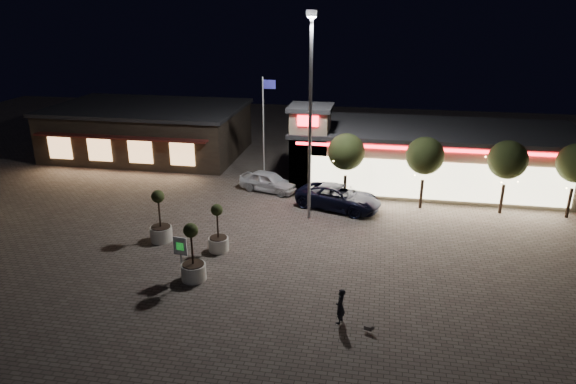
% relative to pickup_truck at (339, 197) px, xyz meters
% --- Properties ---
extents(ground, '(90.00, 90.00, 0.00)m').
position_rel_pickup_truck_xyz_m(ground, '(-3.69, -9.95, -0.77)').
color(ground, '#685C54').
rests_on(ground, ground).
extents(retail_building, '(20.40, 8.40, 6.10)m').
position_rel_pickup_truck_xyz_m(retail_building, '(5.82, 5.86, 1.44)').
color(retail_building, tan).
rests_on(retail_building, ground).
extents(restaurant_building, '(16.40, 11.00, 4.30)m').
position_rel_pickup_truck_xyz_m(restaurant_building, '(-17.69, 10.02, 1.39)').
color(restaurant_building, '#382D23').
rests_on(restaurant_building, ground).
extents(floodlight_pole, '(0.60, 0.40, 12.38)m').
position_rel_pickup_truck_xyz_m(floodlight_pole, '(-1.69, -1.95, 6.25)').
color(floodlight_pole, gray).
rests_on(floodlight_pole, ground).
extents(flagpole, '(0.95, 0.10, 8.00)m').
position_rel_pickup_truck_xyz_m(flagpole, '(-5.59, 3.05, 3.97)').
color(flagpole, white).
rests_on(flagpole, ground).
extents(string_tree_a, '(2.42, 2.42, 4.79)m').
position_rel_pickup_truck_xyz_m(string_tree_a, '(0.31, 1.05, 2.79)').
color(string_tree_a, '#332319').
rests_on(string_tree_a, ground).
extents(string_tree_b, '(2.42, 2.42, 4.79)m').
position_rel_pickup_truck_xyz_m(string_tree_b, '(5.31, 1.05, 2.79)').
color(string_tree_b, '#332319').
rests_on(string_tree_b, ground).
extents(string_tree_c, '(2.42, 2.42, 4.79)m').
position_rel_pickup_truck_xyz_m(string_tree_c, '(10.31, 1.05, 2.79)').
color(string_tree_c, '#332319').
rests_on(string_tree_c, ground).
extents(pickup_truck, '(6.09, 4.16, 1.55)m').
position_rel_pickup_truck_xyz_m(pickup_truck, '(0.00, 0.00, 0.00)').
color(pickup_truck, black).
rests_on(pickup_truck, ground).
extents(white_sedan, '(4.58, 2.87, 1.45)m').
position_rel_pickup_truck_xyz_m(white_sedan, '(-5.23, 2.40, -0.05)').
color(white_sedan, white).
rests_on(white_sedan, ground).
extents(pedestrian, '(0.51, 0.65, 1.59)m').
position_rel_pickup_truck_xyz_m(pedestrian, '(1.20, -12.85, 0.02)').
color(pedestrian, black).
rests_on(pedestrian, ground).
extents(dog, '(0.45, 0.24, 0.24)m').
position_rel_pickup_truck_xyz_m(dog, '(2.47, -13.37, -0.53)').
color(dog, '#59514C').
rests_on(dog, ground).
extents(planter_left, '(1.24, 1.24, 3.05)m').
position_rel_pickup_truck_xyz_m(planter_left, '(-9.46, -6.69, 0.17)').
color(planter_left, beige).
rests_on(planter_left, ground).
extents(planter_mid, '(1.21, 1.21, 2.99)m').
position_rel_pickup_truck_xyz_m(planter_mid, '(-6.13, -10.52, 0.15)').
color(planter_mid, beige).
rests_on(planter_mid, ground).
extents(planter_right, '(1.10, 1.10, 2.71)m').
position_rel_pickup_truck_xyz_m(planter_right, '(-5.89, -7.29, 0.06)').
color(planter_right, beige).
rests_on(planter_right, ground).
extents(valet_sign, '(0.71, 0.16, 2.16)m').
position_rel_pickup_truck_xyz_m(valet_sign, '(-6.77, -10.42, 0.73)').
color(valet_sign, gray).
rests_on(valet_sign, ground).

